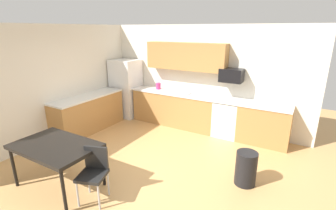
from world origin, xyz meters
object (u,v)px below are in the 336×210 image
at_px(trash_bin, 246,168).
at_px(oven_range, 227,118).
at_px(chair_near_table, 94,170).
at_px(microwave, 231,75).
at_px(dining_table, 56,148).
at_px(refrigerator, 126,88).
at_px(kettle, 158,86).

bearing_deg(trash_bin, oven_range, 116.37).
distance_m(chair_near_table, trash_bin, 2.52).
height_order(microwave, trash_bin, microwave).
height_order(oven_range, dining_table, oven_range).
bearing_deg(refrigerator, trash_bin, -23.53).
xyz_separation_m(refrigerator, oven_range, (3.13, 0.08, -0.40)).
bearing_deg(chair_near_table, dining_table, -174.52).
relative_size(oven_range, dining_table, 0.65).
bearing_deg(kettle, chair_near_table, -73.76).
xyz_separation_m(chair_near_table, trash_bin, (1.96, 1.58, -0.20)).
distance_m(oven_range, trash_bin, 2.06).
bearing_deg(trash_bin, refrigerator, 156.47).
bearing_deg(oven_range, chair_near_table, -107.04).
distance_m(microwave, dining_table, 4.11).
distance_m(chair_near_table, kettle, 3.65).
height_order(oven_range, microwave, microwave).
bearing_deg(oven_range, trash_bin, -63.63).
distance_m(refrigerator, microwave, 3.21).
distance_m(oven_range, microwave, 1.07).
xyz_separation_m(dining_table, chair_near_table, (0.77, 0.07, -0.21)).
bearing_deg(oven_range, dining_table, -117.56).
bearing_deg(refrigerator, chair_near_table, -58.00).
distance_m(refrigerator, oven_range, 3.16).
height_order(trash_bin, kettle, kettle).
bearing_deg(kettle, trash_bin, -32.49).
distance_m(microwave, kettle, 2.12).
relative_size(refrigerator, trash_bin, 2.86).
bearing_deg(microwave, kettle, -178.61).
height_order(oven_range, trash_bin, oven_range).
height_order(refrigerator, oven_range, refrigerator).
bearing_deg(dining_table, microwave, 63.10).
height_order(microwave, chair_near_table, microwave).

